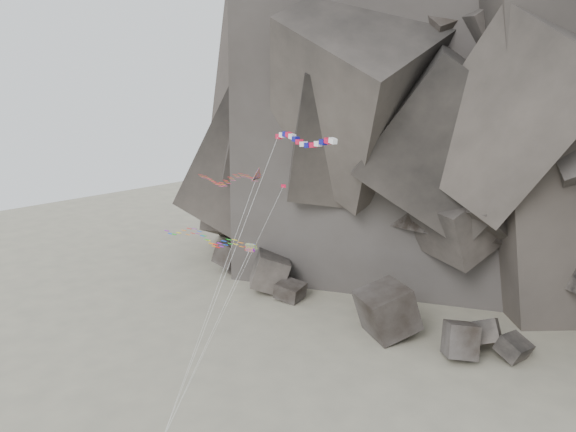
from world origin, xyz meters
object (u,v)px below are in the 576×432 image
Objects in this scene: parafoil_kite at (203,237)px; pennant_kite at (251,255)px; delta_kite at (224,179)px; banner_kite at (302,142)px.

pennant_kite is at bearing 9.71° from parafoil_kite.
banner_kite reaches higher than delta_kite.
delta_kite is 1.34× the size of parafoil_kite.
banner_kite is 12.90m from pennant_kite.
delta_kite reaches higher than pennant_kite.
banner_kite is at bearing 20.70° from parafoil_kite.
delta_kite is 0.86× the size of banner_kite.
banner_kite is 1.22× the size of pennant_kite.
parafoil_kite is 0.78× the size of pennant_kite.
parafoil_kite is at bearing -69.73° from delta_kite.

